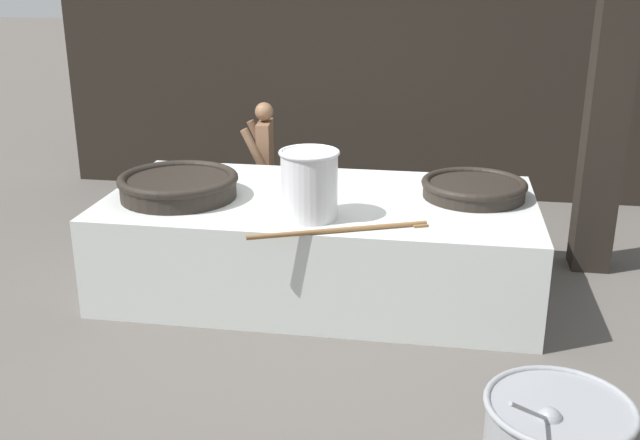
# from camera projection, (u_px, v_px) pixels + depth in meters

# --- Properties ---
(ground_plane) EXTENTS (60.00, 60.00, 0.00)m
(ground_plane) POSITION_uv_depth(u_px,v_px,m) (320.00, 286.00, 7.08)
(ground_plane) COLOR #56514C
(back_wall) EXTENTS (7.80, 0.24, 3.30)m
(back_wall) POSITION_uv_depth(u_px,v_px,m) (360.00, 65.00, 9.45)
(back_wall) COLOR black
(back_wall) RESTS_ON ground_plane
(support_pillar) EXTENTS (0.36, 0.36, 3.30)m
(support_pillar) POSITION_uv_depth(u_px,v_px,m) (608.00, 103.00, 7.00)
(support_pillar) COLOR black
(support_pillar) RESTS_ON ground_plane
(hearth_platform) EXTENTS (3.87, 1.98, 0.89)m
(hearth_platform) POSITION_uv_depth(u_px,v_px,m) (320.00, 243.00, 6.94)
(hearth_platform) COLOR silver
(hearth_platform) RESTS_ON ground_plane
(giant_wok_near) EXTENTS (1.08, 1.08, 0.22)m
(giant_wok_near) POSITION_uv_depth(u_px,v_px,m) (178.00, 185.00, 6.74)
(giant_wok_near) COLOR black
(giant_wok_near) RESTS_ON hearth_platform
(giant_wok_far) EXTENTS (0.95, 0.95, 0.16)m
(giant_wok_far) POSITION_uv_depth(u_px,v_px,m) (474.00, 188.00, 6.75)
(giant_wok_far) COLOR black
(giant_wok_far) RESTS_ON hearth_platform
(stock_pot) EXTENTS (0.50, 0.50, 0.58)m
(stock_pot) POSITION_uv_depth(u_px,v_px,m) (309.00, 183.00, 6.15)
(stock_pot) COLOR silver
(stock_pot) RESTS_ON hearth_platform
(stirring_paddle) EXTENTS (1.39, 0.63, 0.04)m
(stirring_paddle) POSITION_uv_depth(u_px,v_px,m) (346.00, 230.00, 5.92)
(stirring_paddle) COLOR brown
(stirring_paddle) RESTS_ON hearth_platform
(cook) EXTENTS (0.36, 0.55, 1.46)m
(cook) POSITION_uv_depth(u_px,v_px,m) (265.00, 162.00, 8.32)
(cook) COLOR brown
(cook) RESTS_ON ground_plane
(prep_bowl_vegetables) EXTENTS (0.92, 1.09, 0.78)m
(prep_bowl_vegetables) POSITION_uv_depth(u_px,v_px,m) (557.00, 429.00, 4.57)
(prep_bowl_vegetables) COLOR gray
(prep_bowl_vegetables) RESTS_ON ground_plane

